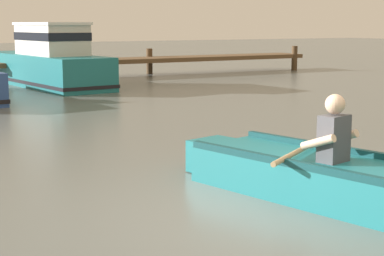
{
  "coord_description": "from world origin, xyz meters",
  "views": [
    {
      "loc": [
        -3.63,
        -4.6,
        1.94
      ],
      "look_at": [
        0.52,
        2.51,
        0.55
      ],
      "focal_mm": 57.77,
      "sensor_mm": 36.0,
      "label": 1
    }
  ],
  "objects": [
    {
      "name": "ground_plane",
      "position": [
        0.0,
        0.0,
        0.0
      ],
      "size": [
        120.0,
        120.0,
        0.0
      ],
      "primitive_type": "plane",
      "color": "slate"
    },
    {
      "name": "moored_boat_teal",
      "position": [
        2.26,
        14.59,
        0.75
      ],
      "size": [
        2.44,
        6.55,
        1.99
      ],
      "color": "#1E727A",
      "rests_on": "ground"
    },
    {
      "name": "wooden_dock",
      "position": [
        7.13,
        16.51,
        0.59
      ],
      "size": [
        13.04,
        1.64,
        1.18
      ],
      "color": "brown",
      "rests_on": "ground"
    },
    {
      "name": "rowboat_with_person",
      "position": [
        1.02,
        0.58,
        0.25
      ],
      "size": [
        1.82,
        3.71,
        1.19
      ],
      "color": "#1E727A",
      "rests_on": "ground"
    }
  ]
}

